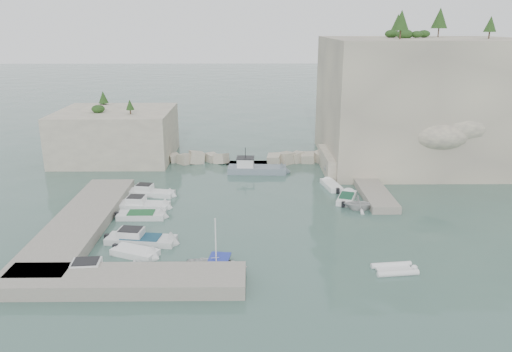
{
  "coord_description": "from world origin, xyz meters",
  "views": [
    {
      "loc": [
        -0.59,
        -45.86,
        19.01
      ],
      "look_at": [
        0.0,
        6.0,
        3.0
      ],
      "focal_mm": 35.0,
      "sensor_mm": 36.0,
      "label": 1
    }
  ],
  "objects_px": {
    "tender_east_c": "(331,188)",
    "work_boat": "(257,173)",
    "rowboat": "(216,271)",
    "inflatable_dinghy": "(394,271)",
    "motorboat_e": "(135,255)",
    "motorboat_c": "(142,218)",
    "motorboat_d": "(141,243)",
    "motorboat_f": "(100,275)",
    "motorboat_b": "(144,208)",
    "motorboat_a": "(151,195)",
    "tender_east_a": "(359,210)",
    "tender_east_d": "(341,177)",
    "tender_east_b": "(346,200)"
  },
  "relations": [
    {
      "from": "motorboat_e",
      "to": "inflatable_dinghy",
      "type": "bearing_deg",
      "value": 14.86
    },
    {
      "from": "motorboat_e",
      "to": "tender_east_d",
      "type": "height_order",
      "value": "tender_east_d"
    },
    {
      "from": "motorboat_f",
      "to": "motorboat_c",
      "type": "bearing_deg",
      "value": 81.5
    },
    {
      "from": "rowboat",
      "to": "tender_east_b",
      "type": "bearing_deg",
      "value": -31.94
    },
    {
      "from": "motorboat_a",
      "to": "motorboat_d",
      "type": "relative_size",
      "value": 0.85
    },
    {
      "from": "tender_east_d",
      "to": "motorboat_c",
      "type": "bearing_deg",
      "value": 130.28
    },
    {
      "from": "inflatable_dinghy",
      "to": "tender_east_d",
      "type": "distance_m",
      "value": 25.14
    },
    {
      "from": "motorboat_c",
      "to": "tender_east_a",
      "type": "distance_m",
      "value": 22.68
    },
    {
      "from": "rowboat",
      "to": "tender_east_c",
      "type": "bearing_deg",
      "value": -23.33
    },
    {
      "from": "tender_east_c",
      "to": "motorboat_b",
      "type": "bearing_deg",
      "value": 97.18
    },
    {
      "from": "motorboat_a",
      "to": "tender_east_b",
      "type": "distance_m",
      "value": 22.21
    },
    {
      "from": "motorboat_a",
      "to": "inflatable_dinghy",
      "type": "bearing_deg",
      "value": -27.69
    },
    {
      "from": "motorboat_e",
      "to": "work_boat",
      "type": "bearing_deg",
      "value": 89.32
    },
    {
      "from": "motorboat_d",
      "to": "tender_east_d",
      "type": "bearing_deg",
      "value": 50.03
    },
    {
      "from": "tender_east_a",
      "to": "tender_east_d",
      "type": "bearing_deg",
      "value": 2.54
    },
    {
      "from": "motorboat_d",
      "to": "work_boat",
      "type": "height_order",
      "value": "work_boat"
    },
    {
      "from": "motorboat_c",
      "to": "tender_east_a",
      "type": "height_order",
      "value": "tender_east_a"
    },
    {
      "from": "motorboat_a",
      "to": "motorboat_b",
      "type": "height_order",
      "value": "same"
    },
    {
      "from": "motorboat_c",
      "to": "inflatable_dinghy",
      "type": "distance_m",
      "value": 25.39
    },
    {
      "from": "motorboat_a",
      "to": "motorboat_b",
      "type": "relative_size",
      "value": 0.98
    },
    {
      "from": "motorboat_c",
      "to": "tender_east_c",
      "type": "relative_size",
      "value": 1.11
    },
    {
      "from": "rowboat",
      "to": "tender_east_a",
      "type": "relative_size",
      "value": 1.55
    },
    {
      "from": "motorboat_b",
      "to": "tender_east_d",
      "type": "distance_m",
      "value": 25.43
    },
    {
      "from": "tender_east_c",
      "to": "motorboat_a",
      "type": "bearing_deg",
      "value": 86.74
    },
    {
      "from": "rowboat",
      "to": "tender_east_b",
      "type": "xyz_separation_m",
      "value": [
        13.46,
        16.33,
        0.0
      ]
    },
    {
      "from": "motorboat_b",
      "to": "rowboat",
      "type": "height_order",
      "value": "motorboat_b"
    },
    {
      "from": "motorboat_a",
      "to": "motorboat_e",
      "type": "height_order",
      "value": "motorboat_a"
    },
    {
      "from": "motorboat_c",
      "to": "tender_east_b",
      "type": "height_order",
      "value": "same"
    },
    {
      "from": "tender_east_b",
      "to": "tender_east_c",
      "type": "relative_size",
      "value": 1.04
    },
    {
      "from": "work_boat",
      "to": "motorboat_e",
      "type": "bearing_deg",
      "value": -110.61
    },
    {
      "from": "motorboat_f",
      "to": "inflatable_dinghy",
      "type": "xyz_separation_m",
      "value": [
        23.36,
        0.42,
        0.0
      ]
    },
    {
      "from": "tender_east_c",
      "to": "work_boat",
      "type": "xyz_separation_m",
      "value": [
        -8.86,
        6.29,
        0.0
      ]
    },
    {
      "from": "inflatable_dinghy",
      "to": "tender_east_a",
      "type": "xyz_separation_m",
      "value": [
        0.01,
        13.66,
        0.0
      ]
    },
    {
      "from": "motorboat_f",
      "to": "tender_east_c",
      "type": "bearing_deg",
      "value": 40.11
    },
    {
      "from": "motorboat_a",
      "to": "rowboat",
      "type": "xyz_separation_m",
      "value": [
        8.66,
        -18.27,
        0.0
      ]
    },
    {
      "from": "rowboat",
      "to": "inflatable_dinghy",
      "type": "height_order",
      "value": "rowboat"
    },
    {
      "from": "inflatable_dinghy",
      "to": "tender_east_d",
      "type": "relative_size",
      "value": 0.79
    },
    {
      "from": "motorboat_a",
      "to": "tender_east_a",
      "type": "bearing_deg",
      "value": -0.71
    },
    {
      "from": "rowboat",
      "to": "motorboat_c",
      "type": "bearing_deg",
      "value": 43.9
    },
    {
      "from": "motorboat_c",
      "to": "work_boat",
      "type": "bearing_deg",
      "value": 52.76
    },
    {
      "from": "inflatable_dinghy",
      "to": "work_boat",
      "type": "relative_size",
      "value": 0.44
    },
    {
      "from": "motorboat_f",
      "to": "rowboat",
      "type": "xyz_separation_m",
      "value": [
        9.13,
        0.68,
        0.0
      ]
    },
    {
      "from": "work_boat",
      "to": "rowboat",
      "type": "bearing_deg",
      "value": -94.4
    },
    {
      "from": "motorboat_a",
      "to": "tender_east_c",
      "type": "xyz_separation_m",
      "value": [
        21.14,
        2.58,
        0.0
      ]
    },
    {
      "from": "motorboat_d",
      "to": "motorboat_f",
      "type": "relative_size",
      "value": 1.0
    },
    {
      "from": "motorboat_a",
      "to": "tender_east_c",
      "type": "distance_m",
      "value": 21.29
    },
    {
      "from": "motorboat_f",
      "to": "motorboat_d",
      "type": "bearing_deg",
      "value": 66.8
    },
    {
      "from": "motorboat_d",
      "to": "inflatable_dinghy",
      "type": "distance_m",
      "value": 22.08
    },
    {
      "from": "motorboat_b",
      "to": "tender_east_d",
      "type": "relative_size",
      "value": 1.28
    },
    {
      "from": "motorboat_d",
      "to": "motorboat_e",
      "type": "bearing_deg",
      "value": -81.87
    }
  ]
}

